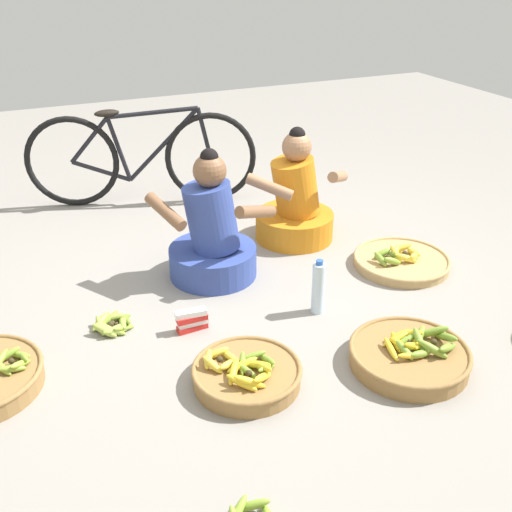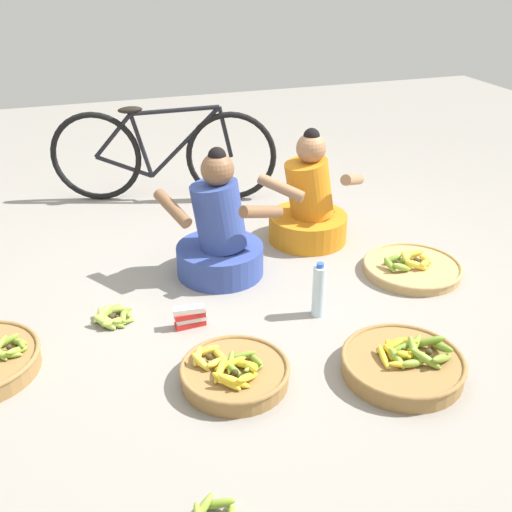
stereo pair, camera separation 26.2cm
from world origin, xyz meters
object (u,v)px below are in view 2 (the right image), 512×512
vendor_woman_behind (309,206)px  loose_bananas_near_bicycle (114,317)px  bicycle_leaning (163,155)px  vendor_woman_front (219,236)px  packet_carton_stack (190,317)px  water_bottle (319,291)px  banana_basket_mid_left (412,267)px  banana_basket_near_vendor (403,363)px  banana_basket_back_right (234,373)px

vendor_woman_behind → loose_bananas_near_bicycle: bearing=-156.4°
loose_bananas_near_bicycle → bicycle_leaning: bearing=69.8°
bicycle_leaning → vendor_woman_front: bearing=-86.2°
packet_carton_stack → loose_bananas_near_bicycle: bearing=154.7°
bicycle_leaning → water_bottle: size_ratio=5.19×
bicycle_leaning → water_bottle: bicycle_leaning is taller
packet_carton_stack → banana_basket_mid_left: bearing=5.8°
vendor_woman_front → banana_basket_mid_left: 1.18m
vendor_woman_behind → packet_carton_stack: 1.26m
bicycle_leaning → loose_bananas_near_bicycle: 1.75m
bicycle_leaning → packet_carton_stack: size_ratio=9.37×
vendor_woman_front → packet_carton_stack: size_ratio=4.51×
banana_basket_near_vendor → banana_basket_back_right: bearing=166.2°
banana_basket_back_right → packet_carton_stack: banana_basket_back_right is taller
banana_basket_near_vendor → water_bottle: water_bottle is taller
banana_basket_near_vendor → banana_basket_back_right: size_ratio=1.14×
banana_basket_back_right → banana_basket_mid_left: 1.47m
vendor_woman_behind → packet_carton_stack: (-0.98, -0.77, -0.18)m
vendor_woman_front → banana_basket_back_right: vendor_woman_front is taller
vendor_woman_behind → loose_bananas_near_bicycle: 1.50m
vendor_woman_behind → banana_basket_back_right: 1.57m
vendor_woman_front → packet_carton_stack: bearing=-120.8°
banana_basket_mid_left → water_bottle: 0.78m
banana_basket_near_vendor → packet_carton_stack: 1.10m
vendor_woman_behind → loose_bananas_near_bicycle: (-1.36, -0.59, -0.21)m
banana_basket_mid_left → banana_basket_back_right: bearing=-153.7°
banana_basket_back_right → packet_carton_stack: 0.51m
bicycle_leaning → banana_basket_mid_left: (1.18, -1.65, -0.32)m
loose_bananas_near_bicycle → banana_basket_mid_left: bearing=-1.1°
banana_basket_back_right → water_bottle: water_bottle is taller
bicycle_leaning → banana_basket_near_vendor: 2.58m
banana_basket_near_vendor → packet_carton_stack: bearing=140.8°
vendor_woman_behind → banana_basket_near_vendor: vendor_woman_behind is taller
banana_basket_back_right → loose_bananas_near_bicycle: banana_basket_back_right is taller
bicycle_leaning → water_bottle: bearing=-76.4°
bicycle_leaning → banana_basket_mid_left: 2.05m
packet_carton_stack → vendor_woman_behind: bearing=38.0°
vendor_woman_front → loose_bananas_near_bicycle: bearing=-153.9°
banana_basket_near_vendor → banana_basket_mid_left: banana_basket_near_vendor is taller
bicycle_leaning → water_bottle: 1.96m
packet_carton_stack → water_bottle: bearing=-9.0°
banana_basket_back_right → loose_bananas_near_bicycle: 0.83m
banana_basket_mid_left → water_bottle: bearing=-161.1°
vendor_woman_behind → water_bottle: (-0.31, -0.87, -0.09)m
banana_basket_near_vendor → bicycle_leaning: bearing=104.2°
vendor_woman_behind → banana_basket_near_vendor: 1.48m
banana_basket_near_vendor → water_bottle: size_ratio=1.82×
vendor_woman_front → water_bottle: bearing=-58.7°
water_bottle → packet_carton_stack: (-0.68, 0.11, -0.09)m
loose_bananas_near_bicycle → packet_carton_stack: (0.37, -0.18, 0.03)m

